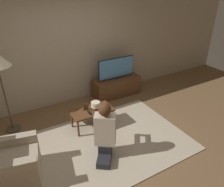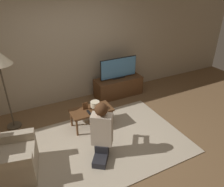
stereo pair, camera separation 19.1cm
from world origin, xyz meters
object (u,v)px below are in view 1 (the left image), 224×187
at_px(armchair, 4,165).
at_px(coffee_table, 92,112).
at_px(tv, 116,68).
at_px(person_kneeling, 105,130).
at_px(table_lamp, 96,105).

bearing_deg(armchair, coffee_table, -59.30).
bearing_deg(tv, coffee_table, -140.06).
distance_m(person_kneeling, table_lamp, 0.88).
height_order(coffee_table, armchair, armchair).
xyz_separation_m(coffee_table, armchair, (-1.69, -0.57, -0.06)).
height_order(tv, table_lamp, tv).
bearing_deg(tv, person_kneeling, -125.65).
bearing_deg(armchair, table_lamp, -60.62).
height_order(person_kneeling, table_lamp, person_kneeling).
distance_m(tv, coffee_table, 1.53).
relative_size(person_kneeling, table_lamp, 5.68).
distance_m(armchair, table_lamp, 1.86).
bearing_deg(coffee_table, person_kneeling, -100.94).
relative_size(tv, person_kneeling, 0.96).
height_order(armchair, table_lamp, armchair).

